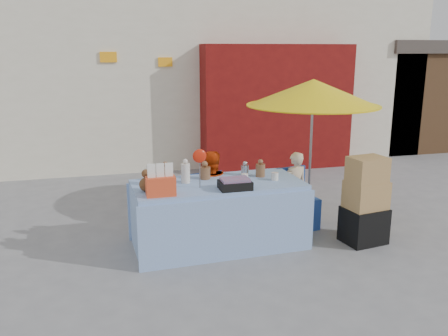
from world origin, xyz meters
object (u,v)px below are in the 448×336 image
object	(u,v)px
box_stack	(365,204)
vendor_orange	(210,192)
market_table	(218,213)
umbrella	(313,93)
chair_right	(297,210)
chair_left	(213,218)
vendor_beige	(294,188)

from	to	relation	value
box_stack	vendor_orange	bearing A→B (deg)	155.07
market_table	umbrella	bearing A→B (deg)	18.83
market_table	box_stack	xyz separation A→B (m)	(1.89, -0.41, 0.10)
chair_right	box_stack	size ratio (longest dim) A/B	0.73
chair_right	vendor_orange	world-z (taller)	vendor_orange
market_table	box_stack	bearing A→B (deg)	-14.81
chair_left	vendor_beige	size ratio (longest dim) A/B	0.79
umbrella	box_stack	distance (m)	1.73
market_table	vendor_beige	size ratio (longest dim) A/B	2.08
market_table	umbrella	distance (m)	2.22
market_table	umbrella	world-z (taller)	umbrella
chair_left	box_stack	bearing A→B (deg)	-31.69
market_table	vendor_orange	xyz separation A→B (m)	(0.01, 0.46, 0.15)
umbrella	vendor_orange	bearing A→B (deg)	-174.47
vendor_orange	market_table	bearing A→B (deg)	78.15
market_table	box_stack	world-z (taller)	market_table
chair_left	umbrella	size ratio (longest dim) A/B	0.41
vendor_beige	chair_left	bearing A→B (deg)	-4.13
chair_right	chair_left	bearing A→B (deg)	169.74
vendor_beige	box_stack	world-z (taller)	box_stack
chair_right	umbrella	distance (m)	1.69
vendor_orange	umbrella	distance (m)	2.03
chair_right	umbrella	xyz separation A→B (m)	(0.30, 0.28, 1.64)
chair_left	umbrella	distance (m)	2.27
chair_left	chair_right	world-z (taller)	same
market_table	vendor_orange	size ratio (longest dim) A/B	1.93
vendor_orange	umbrella	xyz separation A→B (m)	(1.55, 0.15, 1.31)
chair_right	vendor_beige	bearing A→B (deg)	78.54
chair_left	vendor_beige	world-z (taller)	vendor_beige
chair_right	box_stack	xyz separation A→B (m)	(0.63, -0.74, 0.28)
market_table	chair_right	bearing A→B (deg)	12.01
chair_left	vendor_orange	size ratio (longest dim) A/B	0.73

